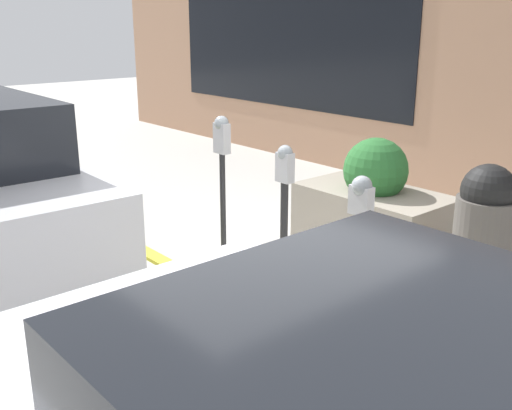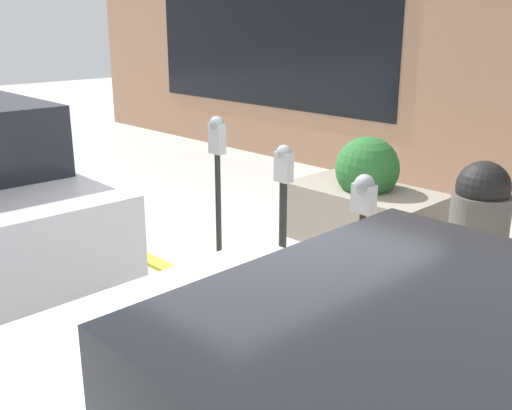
{
  "view_description": "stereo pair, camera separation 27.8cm",
  "coord_description": "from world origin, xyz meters",
  "px_view_note": "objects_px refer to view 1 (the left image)",
  "views": [
    {
      "loc": [
        -3.72,
        3.08,
        2.42
      ],
      "look_at": [
        0.0,
        -0.11,
        0.89
      ],
      "focal_mm": 42.0,
      "sensor_mm": 36.0,
      "label": 1
    },
    {
      "loc": [
        -3.53,
        3.29,
        2.42
      ],
      "look_at": [
        0.0,
        -0.11,
        0.89
      ],
      "focal_mm": 42.0,
      "sensor_mm": 36.0,
      "label": 2
    }
  ],
  "objects_px": {
    "parking_meter_second": "(284,197)",
    "parking_meter_nearest": "(360,213)",
    "trash_bin": "(483,233)",
    "planter_box": "(373,206)",
    "parking_meter_middle": "(222,160)"
  },
  "relations": [
    {
      "from": "parking_meter_second",
      "to": "parking_meter_nearest",
      "type": "bearing_deg",
      "value": 178.22
    },
    {
      "from": "trash_bin",
      "to": "parking_meter_second",
      "type": "bearing_deg",
      "value": 44.7
    },
    {
      "from": "parking_meter_second",
      "to": "planter_box",
      "type": "xyz_separation_m",
      "value": [
        0.21,
        -1.54,
        -0.45
      ]
    },
    {
      "from": "parking_meter_middle",
      "to": "trash_bin",
      "type": "distance_m",
      "value": 2.5
    },
    {
      "from": "parking_meter_second",
      "to": "planter_box",
      "type": "distance_m",
      "value": 1.62
    },
    {
      "from": "trash_bin",
      "to": "parking_meter_nearest",
      "type": "bearing_deg",
      "value": 74.02
    },
    {
      "from": "planter_box",
      "to": "trash_bin",
      "type": "distance_m",
      "value": 1.5
    },
    {
      "from": "parking_meter_second",
      "to": "parking_meter_middle",
      "type": "bearing_deg",
      "value": 1.94
    },
    {
      "from": "parking_meter_second",
      "to": "planter_box",
      "type": "bearing_deg",
      "value": -82.19
    },
    {
      "from": "trash_bin",
      "to": "planter_box",
      "type": "bearing_deg",
      "value": -12.14
    },
    {
      "from": "parking_meter_second",
      "to": "trash_bin",
      "type": "relative_size",
      "value": 1.11
    },
    {
      "from": "parking_meter_nearest",
      "to": "parking_meter_middle",
      "type": "relative_size",
      "value": 0.84
    },
    {
      "from": "parking_meter_middle",
      "to": "parking_meter_nearest",
      "type": "bearing_deg",
      "value": -179.94
    },
    {
      "from": "parking_meter_nearest",
      "to": "planter_box",
      "type": "xyz_separation_m",
      "value": [
        1.1,
        -1.57,
        -0.52
      ]
    },
    {
      "from": "parking_meter_nearest",
      "to": "planter_box",
      "type": "bearing_deg",
      "value": -55.12
    }
  ]
}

